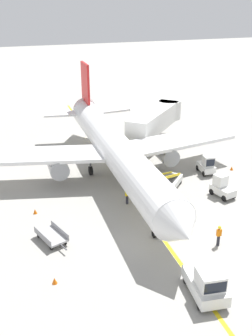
{
  "coord_description": "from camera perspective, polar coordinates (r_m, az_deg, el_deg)",
  "views": [
    {
      "loc": [
        -11.17,
        -23.72,
        17.34
      ],
      "look_at": [
        1.82,
        8.83,
        2.5
      ],
      "focal_mm": 42.34,
      "sensor_mm": 36.0,
      "label": 1
    }
  ],
  "objects": [
    {
      "name": "baggage_cart_loaded",
      "position": [
        31.78,
        -10.67,
        -9.57
      ],
      "size": [
        2.27,
        3.83,
        0.94
      ],
      "color": "#A5A5A8",
      "rests_on": "ground"
    },
    {
      "name": "baggage_tug_near_wing",
      "position": [
        43.64,
        11.55,
        0.36
      ],
      "size": [
        1.63,
        2.56,
        2.1
      ],
      "color": "silver",
      "rests_on": "ground"
    },
    {
      "name": "safety_cone_wingtip_left",
      "position": [
        34.82,
        5.64,
        -6.63
      ],
      "size": [
        0.36,
        0.36,
        0.44
      ],
      "primitive_type": "cone",
      "color": "orange",
      "rests_on": "ground"
    },
    {
      "name": "safety_cone_nose_left",
      "position": [
        46.21,
        2.28,
        1.18
      ],
      "size": [
        0.36,
        0.36,
        0.44
      ],
      "primitive_type": "cone",
      "color": "orange",
      "rests_on": "ground"
    },
    {
      "name": "pushback_tug",
      "position": [
        26.32,
        11.54,
        -15.99
      ],
      "size": [
        2.49,
        3.87,
        2.2
      ],
      "color": "silver",
      "rests_on": "ground"
    },
    {
      "name": "taxi_line_yellow",
      "position": [
        35.97,
        2.27,
        -5.88
      ],
      "size": [
        6.67,
        79.77,
        0.01
      ],
      "primitive_type": "cube",
      "rotation": [
        0.0,
        0.0,
        -0.08
      ],
      "color": "yellow",
      "rests_on": "ground"
    },
    {
      "name": "ground_crew_wing_walker",
      "position": [
        31.32,
        13.22,
        -9.37
      ],
      "size": [
        0.36,
        0.24,
        1.7
      ],
      "color": "#26262D",
      "rests_on": "ground"
    },
    {
      "name": "jet_bridge",
      "position": [
        51.17,
        4.63,
        7.23
      ],
      "size": [
        10.99,
        10.59,
        4.85
      ],
      "color": "silver",
      "rests_on": "ground"
    },
    {
      "name": "belt_loader_forward_hold",
      "position": [
        39.58,
        6.34,
        -1.94
      ],
      "size": [
        4.45,
        4.39,
        2.59
      ],
      "color": "silver",
      "rests_on": "ground"
    },
    {
      "name": "safety_cone_nose_right",
      "position": [
        27.69,
        -10.25,
        -15.68
      ],
      "size": [
        0.36,
        0.36,
        0.44
      ],
      "primitive_type": "cone",
      "color": "orange",
      "rests_on": "ground"
    },
    {
      "name": "baggage_tug_by_cargo_door",
      "position": [
        38.93,
        13.64,
        -2.68
      ],
      "size": [
        1.72,
        2.6,
        2.1
      ],
      "color": "silver",
      "rests_on": "ground"
    },
    {
      "name": "safety_cone_wingtip_right",
      "position": [
        45.41,
        14.97,
        -0.02
      ],
      "size": [
        0.36,
        0.36,
        0.44
      ],
      "primitive_type": "cone",
      "color": "orange",
      "rests_on": "ground"
    },
    {
      "name": "airliner",
      "position": [
        40.83,
        -1.79,
        3.0
      ],
      "size": [
        28.52,
        35.34,
        10.1
      ],
      "color": "white",
      "rests_on": "ground"
    },
    {
      "name": "safety_cone_tail_area",
      "position": [
        36.0,
        -12.95,
        -6.1
      ],
      "size": [
        0.36,
        0.36,
        0.44
      ],
      "primitive_type": "cone",
      "color": "orange",
      "rests_on": "ground"
    },
    {
      "name": "ground_crew_marshaller",
      "position": [
        36.36,
        0.16,
        -3.91
      ],
      "size": [
        0.36,
        0.24,
        1.7
      ],
      "color": "#26262D",
      "rests_on": "ground"
    },
    {
      "name": "ground_plane",
      "position": [
        31.44,
        2.94,
        -10.56
      ],
      "size": [
        300.0,
        300.0,
        0.0
      ],
      "primitive_type": "plane",
      "color": "#9E9B93"
    }
  ]
}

